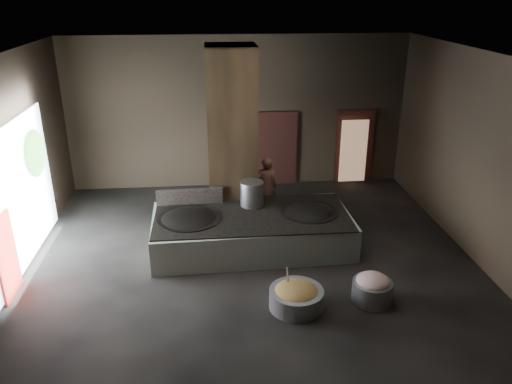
{
  "coord_description": "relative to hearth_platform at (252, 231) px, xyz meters",
  "views": [
    {
      "loc": [
        -0.83,
        -10.01,
        5.76
      ],
      "look_at": [
        0.19,
        0.8,
        1.25
      ],
      "focal_mm": 35.0,
      "sensor_mm": 36.0,
      "label": 1
    }
  ],
  "objects": [
    {
      "name": "right_wall",
      "position": [
        4.99,
        -0.45,
        1.85
      ],
      "size": [
        0.1,
        9.0,
        4.5
      ],
      "primitive_type": "cube",
      "color": "black",
      "rests_on": "ground"
    },
    {
      "name": "hearth_platform",
      "position": [
        0.0,
        0.0,
        0.0
      ],
      "size": [
        4.67,
        2.36,
        0.8
      ],
      "primitive_type": "cube",
      "rotation": [
        0.0,
        0.0,
        0.03
      ],
      "color": "silver",
      "rests_on": "ground"
    },
    {
      "name": "wok_right",
      "position": [
        1.35,
        0.05,
        0.35
      ],
      "size": [
        1.35,
        1.35,
        0.38
      ],
      "primitive_type": "ellipsoid",
      "color": "black",
      "rests_on": "hearth_platform"
    },
    {
      "name": "meat_fill",
      "position": [
        2.16,
        -2.43,
        0.05
      ],
      "size": [
        0.65,
        0.65,
        0.25
      ],
      "primitive_type": "ellipsoid",
      "color": "tan",
      "rests_on": "meat_basin"
    },
    {
      "name": "splash_guard",
      "position": [
        -1.45,
        0.75,
        0.63
      ],
      "size": [
        1.6,
        0.12,
        0.4
      ],
      "primitive_type": "cube",
      "rotation": [
        0.0,
        0.0,
        0.03
      ],
      "color": "black",
      "rests_on": "hearth_platform"
    },
    {
      "name": "front_wall",
      "position": [
        -0.06,
        -5.0,
        1.85
      ],
      "size": [
        10.0,
        0.1,
        4.5
      ],
      "primitive_type": "cube",
      "color": "black",
      "rests_on": "ground"
    },
    {
      "name": "wok_right_rim",
      "position": [
        1.35,
        0.05,
        0.42
      ],
      "size": [
        1.38,
        1.38,
        0.05
      ],
      "primitive_type": "cylinder",
      "color": "black",
      "rests_on": "hearth_platform"
    },
    {
      "name": "floor",
      "position": [
        -0.06,
        -0.45,
        -0.45
      ],
      "size": [
        10.0,
        9.0,
        0.1
      ],
      "primitive_type": "cube",
      "color": "black",
      "rests_on": "ground"
    },
    {
      "name": "back_wall",
      "position": [
        -0.06,
        4.1,
        1.85
      ],
      "size": [
        10.0,
        0.1,
        4.5
      ],
      "primitive_type": "cube",
      "color": "black",
      "rests_on": "ground"
    },
    {
      "name": "doorway_near",
      "position": [
        1.14,
        4.0,
        0.7
      ],
      "size": [
        1.18,
        0.08,
        2.38
      ],
      "primitive_type": "cube",
      "color": "black",
      "rests_on": "ground"
    },
    {
      "name": "ceiling",
      "position": [
        -0.06,
        -0.45,
        4.15
      ],
      "size": [
        10.0,
        9.0,
        0.1
      ],
      "primitive_type": "cube",
      "color": "black",
      "rests_on": "back_wall"
    },
    {
      "name": "tree_silhouette",
      "position": [
        -4.91,
        0.85,
        1.8
      ],
      "size": [
        0.28,
        1.1,
        1.1
      ],
      "primitive_type": "ellipsoid",
      "color": "#194714",
      "rests_on": "left_opening"
    },
    {
      "name": "wok_left",
      "position": [
        -1.45,
        -0.05,
        0.35
      ],
      "size": [
        1.45,
        1.45,
        0.4
      ],
      "primitive_type": "ellipsoid",
      "color": "black",
      "rests_on": "hearth_platform"
    },
    {
      "name": "platform_cap",
      "position": [
        0.0,
        0.0,
        0.42
      ],
      "size": [
        4.49,
        2.16,
        0.03
      ],
      "primitive_type": "cube",
      "color": "black",
      "rests_on": "hearth_platform"
    },
    {
      "name": "meat_basin",
      "position": [
        2.16,
        -2.43,
        -0.18
      ],
      "size": [
        0.84,
        0.84,
        0.43
      ],
      "primitive_type": "cylinder",
      "rotation": [
        0.0,
        0.0,
        -0.08
      ],
      "color": "gray",
      "rests_on": "ground"
    },
    {
      "name": "cook",
      "position": [
        0.53,
        1.7,
        0.42
      ],
      "size": [
        0.62,
        0.41,
        1.65
      ],
      "primitive_type": "imported",
      "rotation": [
        0.0,
        0.0,
        3.18
      ],
      "color": "brown",
      "rests_on": "ground"
    },
    {
      "name": "veg_fill",
      "position": [
        0.64,
        -2.51,
        -0.05
      ],
      "size": [
        0.86,
        0.86,
        0.26
      ],
      "primitive_type": "ellipsoid",
      "color": "olive",
      "rests_on": "veg_basin"
    },
    {
      "name": "pillar",
      "position": [
        -0.36,
        1.45,
        1.85
      ],
      "size": [
        1.2,
        1.2,
        4.5
      ],
      "primitive_type": "cube",
      "color": "black",
      "rests_on": "ground"
    },
    {
      "name": "veg_basin",
      "position": [
        0.64,
        -2.51,
        -0.21
      ],
      "size": [
        1.19,
        1.19,
        0.39
      ],
      "primitive_type": "cylinder",
      "rotation": [
        0.0,
        0.0,
        0.15
      ],
      "color": "gray",
      "rests_on": "ground"
    },
    {
      "name": "doorway_far_glow",
      "position": [
        3.46,
        3.81,
        0.65
      ],
      "size": [
        0.83,
        0.04,
        1.95
      ],
      "primitive_type": "cube",
      "color": "#8C6647",
      "rests_on": "ground"
    },
    {
      "name": "left_wall",
      "position": [
        -5.11,
        -0.45,
        1.85
      ],
      "size": [
        0.1,
        9.0,
        4.5
      ],
      "primitive_type": "cube",
      "color": "black",
      "rests_on": "ground"
    },
    {
      "name": "ladle",
      "position": [
        0.49,
        -2.36,
        0.15
      ],
      "size": [
        0.15,
        0.41,
        0.74
      ],
      "primitive_type": "cylinder",
      "rotation": [
        0.49,
        0.0,
        -0.29
      ],
      "color": "#ACB0B4",
      "rests_on": "veg_basin"
    },
    {
      "name": "doorway_far",
      "position": [
        3.54,
        4.0,
        0.7
      ],
      "size": [
        1.18,
        0.08,
        2.38
      ],
      "primitive_type": "cube",
      "color": "black",
      "rests_on": "ground"
    },
    {
      "name": "left_opening",
      "position": [
        -5.01,
        -0.25,
        1.2
      ],
      "size": [
        0.04,
        4.2,
        3.1
      ],
      "primitive_type": "cube",
      "color": "white",
      "rests_on": "ground"
    },
    {
      "name": "doorway_near_glow",
      "position": [
        0.97,
        4.11,
        0.65
      ],
      "size": [
        0.83,
        0.04,
        1.96
      ],
      "primitive_type": "cube",
      "color": "#8C6647",
      "rests_on": "ground"
    },
    {
      "name": "stock_pot",
      "position": [
        0.05,
        0.55,
        0.73
      ],
      "size": [
        0.56,
        0.56,
        0.6
      ],
      "primitive_type": "cylinder",
      "color": "#ACB0B4",
      "rests_on": "hearth_platform"
    },
    {
      "name": "pavilion_sliver",
      "position": [
        -4.94,
        -1.55,
        0.45
      ],
      "size": [
        0.05,
        0.9,
        1.7
      ],
      "primitive_type": "cube",
      "color": "maroon",
      "rests_on": "ground"
    },
    {
      "name": "wok_left_rim",
      "position": [
        -1.45,
        -0.05,
        0.42
      ],
      "size": [
        1.48,
        1.48,
        0.05
      ],
      "primitive_type": "cylinder",
      "color": "black",
      "rests_on": "hearth_platform"
    }
  ]
}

